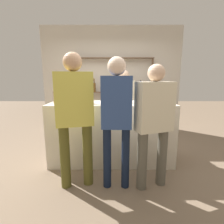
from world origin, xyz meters
name	(u,v)px	position (x,y,z in m)	size (l,w,h in m)	color
ground_plane	(112,160)	(0.00, 0.00, 0.00)	(16.00, 16.00, 0.00)	#7A6651
bar_counter	(112,133)	(0.00, 0.00, 0.53)	(2.10, 0.65, 1.06)	beige
back_wall	(112,80)	(0.00, 1.92, 1.40)	(3.70, 0.12, 2.80)	beige
back_shelf	(112,84)	(-0.01, 1.74, 1.30)	(2.18, 0.18, 1.98)	brown
counter_bottle_0	(90,96)	(-0.36, -0.10, 1.19)	(0.08, 0.08, 0.35)	black
counter_bottle_1	(80,94)	(-0.56, 0.13, 1.20)	(0.08, 0.08, 0.36)	silver
counter_bottle_2	(119,95)	(0.13, 0.10, 1.18)	(0.08, 0.08, 0.31)	#0F1956
wine_glass	(116,96)	(0.07, -0.17, 1.18)	(0.09, 0.09, 0.17)	silver
ice_bucket	(60,97)	(-0.88, 0.00, 1.16)	(0.21, 0.21, 0.19)	#846647
customer_left	(75,111)	(-0.47, -0.72, 1.05)	(0.51, 0.32, 1.79)	brown
customer_right	(155,119)	(0.55, -0.74, 0.96)	(0.52, 0.35, 1.65)	#575347
customer_center	(117,112)	(0.07, -0.76, 1.05)	(0.39, 0.23, 1.73)	#121C33
server_behind_counter	(125,101)	(0.28, 0.89, 0.96)	(0.45, 0.27, 1.63)	#575347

